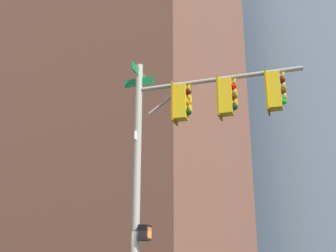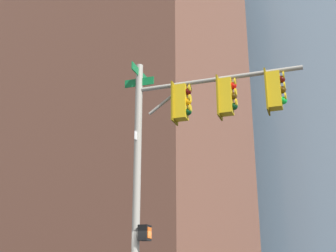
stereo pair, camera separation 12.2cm
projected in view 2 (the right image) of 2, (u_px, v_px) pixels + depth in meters
signal_pole_assembly at (191, 130)px, 11.89m from camera, size 5.04×1.36×7.36m
building_brick_nearside at (126, 66)px, 42.30m from camera, size 19.40×17.57×41.00m
building_brick_midblock at (94, 123)px, 66.05m from camera, size 18.42×19.72×46.05m
building_glass_tower at (246, 1)px, 70.92m from camera, size 33.73×26.98×86.74m
building_brick_farside at (312, 167)px, 66.41m from camera, size 18.51×18.62×33.64m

